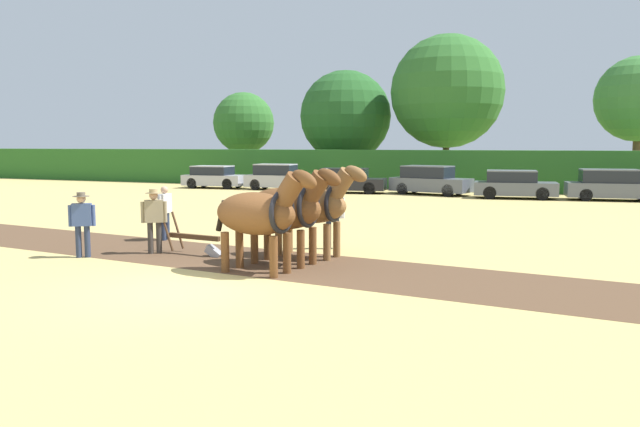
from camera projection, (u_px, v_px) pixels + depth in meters
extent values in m
plane|color=tan|center=(191.00, 289.00, 12.01)|extent=(240.00, 240.00, 0.00)
cube|color=brown|center=(137.00, 248.00, 16.66)|extent=(30.87, 6.05, 0.01)
cube|color=#286023|center=(459.00, 170.00, 37.60)|extent=(77.72, 1.40, 2.43)
cylinder|color=#4C3823|center=(244.00, 160.00, 49.17)|extent=(0.44, 0.44, 3.15)
sphere|color=#2D6628|center=(244.00, 123.00, 48.85)|extent=(4.76, 4.76, 4.76)
cylinder|color=#4C3823|center=(345.00, 162.00, 45.77)|extent=(0.44, 0.44, 3.01)
sphere|color=#235623|center=(345.00, 116.00, 45.41)|extent=(6.61, 6.61, 6.61)
cylinder|color=#423323|center=(446.00, 154.00, 42.34)|extent=(0.44, 0.44, 4.22)
sphere|color=#2D6628|center=(447.00, 92.00, 41.88)|extent=(7.58, 7.58, 7.58)
cylinder|color=brown|center=(636.00, 157.00, 37.16)|extent=(0.44, 0.44, 4.06)
sphere|color=#387533|center=(639.00, 99.00, 36.78)|extent=(5.06, 5.06, 5.06)
ellipsoid|color=brown|center=(255.00, 214.00, 13.36)|extent=(2.00, 1.15, 0.92)
cylinder|color=brown|center=(287.00, 253.00, 13.39)|extent=(0.18, 0.18, 0.88)
cylinder|color=brown|center=(274.00, 257.00, 12.93)|extent=(0.18, 0.18, 0.88)
cylinder|color=brown|center=(240.00, 249.00, 13.98)|extent=(0.18, 0.18, 0.88)
cylinder|color=brown|center=(225.00, 252.00, 13.51)|extent=(0.18, 0.18, 0.88)
cylinder|color=brown|center=(288.00, 192.00, 12.92)|extent=(0.84, 0.51, 0.88)
ellipsoid|color=brown|center=(304.00, 179.00, 12.70)|extent=(0.70, 0.32, 0.54)
cube|color=black|center=(295.00, 183.00, 12.82)|extent=(0.41, 0.12, 0.54)
cylinder|color=black|center=(221.00, 216.00, 13.80)|extent=(0.31, 0.15, 0.71)
torus|color=black|center=(282.00, 212.00, 13.04)|extent=(0.20, 0.94, 0.93)
ellipsoid|color=brown|center=(283.00, 208.00, 14.35)|extent=(2.00, 1.18, 0.96)
cylinder|color=brown|center=(313.00, 246.00, 14.40)|extent=(0.18, 0.18, 0.87)
cylinder|color=brown|center=(301.00, 249.00, 13.91)|extent=(0.18, 0.18, 0.87)
cylinder|color=brown|center=(267.00, 242.00, 14.98)|extent=(0.18, 0.18, 0.87)
cylinder|color=brown|center=(254.00, 245.00, 14.50)|extent=(0.18, 0.18, 0.87)
cylinder|color=brown|center=(314.00, 189.00, 13.91)|extent=(0.83, 0.53, 0.87)
ellipsoid|color=brown|center=(329.00, 177.00, 13.71)|extent=(0.70, 0.32, 0.54)
cube|color=gray|center=(321.00, 180.00, 13.81)|extent=(0.39, 0.12, 0.52)
cylinder|color=gray|center=(251.00, 211.00, 14.79)|extent=(0.31, 0.15, 0.71)
torus|color=black|center=(309.00, 207.00, 14.03)|extent=(0.20, 0.97, 0.97)
ellipsoid|color=brown|center=(307.00, 205.00, 15.35)|extent=(2.18, 1.14, 0.90)
cylinder|color=brown|center=(337.00, 239.00, 15.34)|extent=(0.18, 0.18, 0.88)
cylinder|color=brown|center=(327.00, 242.00, 14.89)|extent=(0.18, 0.18, 0.88)
cylinder|color=brown|center=(289.00, 236.00, 15.99)|extent=(0.18, 0.18, 0.88)
cylinder|color=brown|center=(279.00, 238.00, 15.53)|extent=(0.18, 0.18, 0.88)
cylinder|color=brown|center=(340.00, 186.00, 14.87)|extent=(0.85, 0.50, 0.91)
ellipsoid|color=brown|center=(356.00, 174.00, 14.64)|extent=(0.70, 0.32, 0.54)
cube|color=black|center=(347.00, 178.00, 14.76)|extent=(0.43, 0.12, 0.57)
cylinder|color=black|center=(273.00, 207.00, 15.83)|extent=(0.31, 0.15, 0.71)
torus|color=black|center=(334.00, 203.00, 14.99)|extent=(0.20, 0.92, 0.91)
cube|color=#4C331E|center=(194.00, 237.00, 15.69)|extent=(1.57, 0.25, 0.12)
cube|color=#939399|center=(214.00, 253.00, 15.43)|extent=(0.50, 0.25, 0.39)
cylinder|color=#4C331E|center=(178.00, 230.00, 16.19)|extent=(0.40, 0.10, 0.96)
cylinder|color=#4C331E|center=(167.00, 232.00, 15.84)|extent=(0.40, 0.10, 0.96)
cylinder|color=#38332D|center=(159.00, 238.00, 15.86)|extent=(0.14, 0.14, 0.80)
cylinder|color=#38332D|center=(150.00, 238.00, 15.81)|extent=(0.14, 0.14, 0.80)
cube|color=tan|center=(154.00, 211.00, 15.76)|extent=(0.49, 0.44, 0.57)
sphere|color=tan|center=(153.00, 195.00, 15.72)|extent=(0.22, 0.22, 0.22)
cylinder|color=tan|center=(165.00, 212.00, 15.83)|extent=(0.09, 0.09, 0.53)
cylinder|color=tan|center=(143.00, 212.00, 15.70)|extent=(0.09, 0.09, 0.53)
cylinder|color=tan|center=(153.00, 193.00, 15.71)|extent=(0.41, 0.41, 0.02)
cylinder|color=tan|center=(153.00, 191.00, 15.71)|extent=(0.21, 0.21, 0.10)
cylinder|color=#28334C|center=(337.00, 233.00, 16.57)|extent=(0.14, 0.14, 0.82)
cylinder|color=#28334C|center=(329.00, 234.00, 16.54)|extent=(0.14, 0.14, 0.82)
cube|color=silver|center=(333.00, 207.00, 16.48)|extent=(0.51, 0.42, 0.58)
sphere|color=tan|center=(333.00, 192.00, 16.44)|extent=(0.22, 0.22, 0.22)
cylinder|color=silver|center=(343.00, 208.00, 16.52)|extent=(0.09, 0.09, 0.55)
cylinder|color=silver|center=(322.00, 208.00, 16.45)|extent=(0.09, 0.09, 0.55)
cylinder|color=#28334C|center=(87.00, 242.00, 15.31)|extent=(0.14, 0.14, 0.78)
cylinder|color=#28334C|center=(79.00, 242.00, 15.27)|extent=(0.14, 0.14, 0.78)
cube|color=#3D5184|center=(82.00, 215.00, 15.22)|extent=(0.49, 0.42, 0.55)
sphere|color=tan|center=(81.00, 199.00, 15.17)|extent=(0.21, 0.21, 0.21)
cylinder|color=#3D5184|center=(94.00, 215.00, 15.27)|extent=(0.09, 0.09, 0.52)
cylinder|color=#3D5184|center=(70.00, 216.00, 15.17)|extent=(0.09, 0.09, 0.52)
cylinder|color=#665B4C|center=(81.00, 196.00, 15.17)|extent=(0.40, 0.40, 0.02)
cylinder|color=#665B4C|center=(81.00, 194.00, 15.16)|extent=(0.20, 0.20, 0.10)
cylinder|color=#28334C|center=(167.00, 226.00, 18.19)|extent=(0.14, 0.14, 0.79)
cylinder|color=#28334C|center=(164.00, 227.00, 17.99)|extent=(0.14, 0.14, 0.79)
cube|color=silver|center=(165.00, 203.00, 18.02)|extent=(0.24, 0.48, 0.56)
sphere|color=tan|center=(164.00, 190.00, 17.97)|extent=(0.21, 0.21, 0.21)
cylinder|color=silver|center=(170.00, 203.00, 18.28)|extent=(0.09, 0.09, 0.53)
cylinder|color=silver|center=(160.00, 205.00, 17.76)|extent=(0.09, 0.09, 0.53)
cube|color=#A8A8B2|center=(215.00, 180.00, 39.72)|extent=(4.11, 2.25, 0.65)
cube|color=black|center=(212.00, 171.00, 39.71)|extent=(2.53, 1.89, 0.52)
cube|color=#A8A8B2|center=(212.00, 166.00, 39.68)|extent=(2.53, 1.89, 0.06)
cylinder|color=black|center=(238.00, 182.00, 40.16)|extent=(0.69, 0.29, 0.67)
cylinder|color=black|center=(228.00, 184.00, 38.63)|extent=(0.69, 0.29, 0.67)
cylinder|color=black|center=(204.00, 182.00, 40.85)|extent=(0.69, 0.29, 0.67)
cylinder|color=black|center=(192.00, 183.00, 39.32)|extent=(0.69, 0.29, 0.67)
cube|color=#A8A8B2|center=(279.00, 181.00, 38.31)|extent=(4.08, 2.03, 0.73)
cube|color=black|center=(275.00, 170.00, 38.29)|extent=(2.49, 1.73, 0.61)
cube|color=#A8A8B2|center=(275.00, 164.00, 38.26)|extent=(2.49, 1.73, 0.06)
cylinder|color=black|center=(301.00, 184.00, 38.65)|extent=(0.68, 0.27, 0.66)
cylinder|color=black|center=(293.00, 185.00, 37.25)|extent=(0.68, 0.27, 0.66)
cylinder|color=black|center=(265.00, 183.00, 39.41)|extent=(0.68, 0.27, 0.66)
cylinder|color=black|center=(255.00, 185.00, 38.01)|extent=(0.68, 0.27, 0.66)
cube|color=black|center=(348.00, 184.00, 35.79)|extent=(4.54, 2.47, 0.65)
cube|color=black|center=(344.00, 174.00, 35.77)|extent=(2.82, 2.00, 0.52)
cube|color=black|center=(344.00, 169.00, 35.74)|extent=(2.82, 2.00, 0.06)
cylinder|color=black|center=(373.00, 186.00, 36.26)|extent=(0.70, 0.33, 0.67)
cylinder|color=black|center=(369.00, 188.00, 34.77)|extent=(0.70, 0.33, 0.67)
cylinder|color=black|center=(328.00, 186.00, 36.84)|extent=(0.70, 0.33, 0.67)
cylinder|color=black|center=(323.00, 188.00, 35.36)|extent=(0.70, 0.33, 0.67)
cube|color=#565B66|center=(431.00, 185.00, 34.51)|extent=(4.61, 2.59, 0.74)
cube|color=black|center=(427.00, 172.00, 34.56)|extent=(2.87, 2.07, 0.62)
cube|color=#565B66|center=(428.00, 166.00, 34.52)|extent=(2.87, 2.07, 0.06)
cylinder|color=black|center=(459.00, 189.00, 34.40)|extent=(0.70, 0.35, 0.67)
cylinder|color=black|center=(448.00, 190.00, 33.15)|extent=(0.70, 0.35, 0.67)
cylinder|color=black|center=(415.00, 187.00, 35.92)|extent=(0.70, 0.35, 0.67)
cylinder|color=black|center=(403.00, 188.00, 34.67)|extent=(0.70, 0.35, 0.67)
cube|color=#565B66|center=(515.00, 188.00, 32.06)|extent=(4.29, 2.34, 0.67)
cube|color=black|center=(512.00, 177.00, 32.05)|extent=(2.64, 1.95, 0.54)
cube|color=#565B66|center=(512.00, 171.00, 32.01)|extent=(2.64, 1.95, 0.06)
cylinder|color=black|center=(540.00, 191.00, 32.51)|extent=(0.68, 0.30, 0.66)
cylinder|color=black|center=(542.00, 194.00, 30.98)|extent=(0.68, 0.30, 0.66)
cylinder|color=black|center=(490.00, 190.00, 33.18)|extent=(0.68, 0.30, 0.66)
cylinder|color=black|center=(490.00, 193.00, 31.64)|extent=(0.68, 0.30, 0.66)
cube|color=#565B66|center=(613.00, 190.00, 30.90)|extent=(4.64, 2.39, 0.72)
cube|color=black|center=(609.00, 176.00, 30.89)|extent=(2.86, 1.96, 0.61)
cube|color=#565B66|center=(610.00, 170.00, 30.85)|extent=(2.86, 1.96, 0.06)
cylinder|color=black|center=(640.00, 194.00, 31.33)|extent=(0.64, 0.30, 0.61)
cylinder|color=black|center=(581.00, 193.00, 32.03)|extent=(0.64, 0.30, 0.61)
cylinder|color=black|center=(586.00, 195.00, 30.52)|extent=(0.64, 0.30, 0.61)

